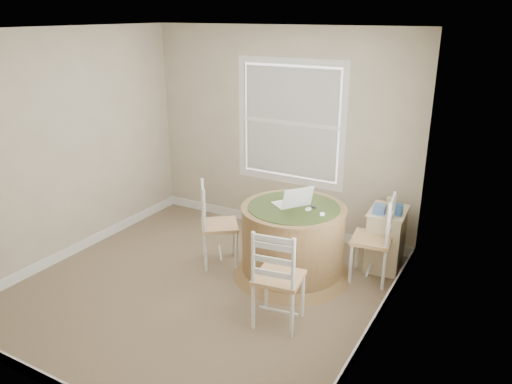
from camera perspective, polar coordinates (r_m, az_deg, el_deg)
The scene contains 14 objects.
room at distance 4.89m, azimuth -4.12°, elevation 2.69°, with size 3.64×3.64×2.64m.
round_table at distance 5.42m, azimuth 4.24°, elevation -5.31°, with size 1.30×1.30×0.81m.
chair_left at distance 5.66m, azimuth -4.20°, elevation -3.75°, with size 0.42×0.40×0.95m, color white, non-canonical shape.
chair_near at distance 4.59m, azimuth 2.62°, elevation -9.71°, with size 0.42×0.40×0.95m, color white, non-canonical shape.
chair_right at distance 5.45m, azimuth 13.09°, elevation -5.23°, with size 0.42×0.40×0.95m, color white, non-canonical shape.
laptop at distance 5.31m, azimuth 4.17°, elevation -1.17°, with size 0.45×0.46×0.24m.
mouse at distance 5.20m, azimuth 5.99°, elevation -1.97°, with size 0.06×0.10×0.03m, color white.
phone at distance 5.11m, azimuth 7.59°, elevation -2.60°, with size 0.04×0.09×0.02m, color #B7BABF.
keys at distance 5.27m, azimuth 6.52°, elevation -1.77°, with size 0.06×0.05×0.03m, color black.
corner_chest at distance 5.79m, azimuth 14.59°, elevation -5.18°, with size 0.43×0.56×0.70m.
tissue_box at distance 5.53m, azimuth 14.05°, elevation -1.89°, with size 0.12×0.12×0.10m, color #537DBE.
box_yellow at distance 5.66m, azimuth 15.29°, elevation -1.68°, with size 0.15×0.10×0.06m, color #E9B852.
box_blue at distance 5.54m, azimuth 15.87°, elevation -1.91°, with size 0.08×0.08×0.12m, color #3661A4.
cup_cream at distance 5.77m, azimuth 15.01°, elevation -1.09°, with size 0.07×0.07×0.09m, color beige.
Camera 1 is at (2.76, -3.72, 2.75)m, focal length 35.00 mm.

